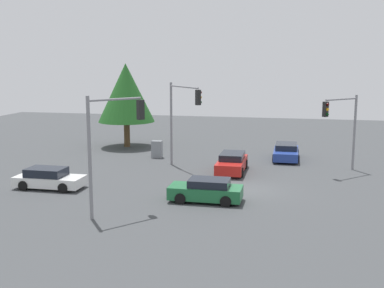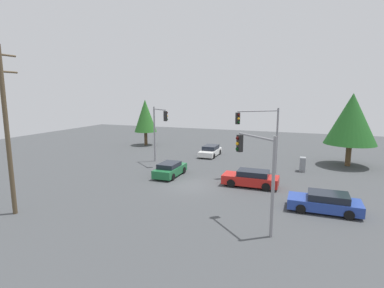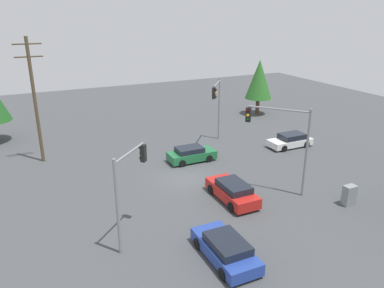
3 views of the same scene
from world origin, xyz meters
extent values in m
plane|color=#424447|center=(0.00, 0.00, 0.00)|extent=(80.00, 80.00, 0.00)
cube|color=silver|center=(-12.26, -2.21, 0.48)|extent=(4.33, 1.81, 0.62)
cube|color=black|center=(-12.48, -2.21, 1.05)|extent=(2.38, 1.60, 0.52)
cylinder|color=black|center=(-10.92, -1.35, 0.31)|extent=(0.63, 0.22, 0.63)
cylinder|color=black|center=(-10.92, -3.07, 0.31)|extent=(0.63, 0.22, 0.63)
cylinder|color=black|center=(-13.60, -1.35, 0.31)|extent=(0.63, 0.22, 0.63)
cylinder|color=black|center=(-13.60, -3.07, 0.31)|extent=(0.63, 0.22, 0.63)
cube|color=#233D93|center=(2.18, 10.23, 0.51)|extent=(1.94, 4.55, 0.67)
cube|color=black|center=(2.18, 10.46, 1.06)|extent=(1.71, 2.50, 0.45)
cylinder|color=black|center=(3.10, 8.82, 0.31)|extent=(0.22, 0.62, 0.62)
cylinder|color=black|center=(1.26, 8.82, 0.31)|extent=(0.22, 0.62, 0.62)
cylinder|color=black|center=(3.10, 11.64, 0.31)|extent=(0.22, 0.62, 0.62)
cylinder|color=black|center=(1.26, 11.64, 0.31)|extent=(0.22, 0.62, 0.62)
cube|color=red|center=(-1.58, 4.69, 0.56)|extent=(1.85, 4.60, 0.74)
cube|color=black|center=(-1.58, 4.92, 1.16)|extent=(1.63, 2.53, 0.46)
cylinder|color=black|center=(-0.70, 3.27, 0.34)|extent=(0.22, 0.69, 0.69)
cylinder|color=black|center=(-2.46, 3.27, 0.34)|extent=(0.22, 0.69, 0.69)
cylinder|color=black|center=(-0.70, 6.12, 0.34)|extent=(0.22, 0.69, 0.69)
cylinder|color=black|center=(-2.46, 6.12, 0.34)|extent=(0.22, 0.69, 0.69)
cube|color=#1E6638|center=(-2.08, -2.97, 0.53)|extent=(4.16, 1.79, 0.72)
cube|color=black|center=(-1.87, -2.97, 1.11)|extent=(2.29, 1.57, 0.43)
cylinder|color=black|center=(-3.37, -3.82, 0.31)|extent=(0.63, 0.22, 0.63)
cylinder|color=black|center=(-3.37, -2.13, 0.31)|extent=(0.63, 0.22, 0.63)
cylinder|color=black|center=(-0.79, -3.82, 0.31)|extent=(0.63, 0.22, 0.63)
cylinder|color=black|center=(-0.79, -2.13, 0.31)|extent=(0.63, 0.22, 0.63)
cylinder|color=gray|center=(7.10, 7.37, 2.78)|extent=(0.18, 0.18, 5.56)
cylinder|color=gray|center=(5.96, 6.21, 5.31)|extent=(2.35, 2.40, 0.12)
cube|color=black|center=(4.83, 5.05, 4.68)|extent=(0.44, 0.44, 1.05)
sphere|color=#360503|center=(4.96, 4.93, 5.02)|extent=(0.22, 0.22, 0.22)
sphere|color=orange|center=(4.96, 4.93, 4.68)|extent=(0.22, 0.22, 0.22)
sphere|color=black|center=(4.96, 4.93, 4.35)|extent=(0.22, 0.22, 0.22)
cylinder|color=gray|center=(-7.18, -7.31, 3.14)|extent=(0.18, 0.18, 6.28)
cylinder|color=gray|center=(-6.21, -6.13, 6.03)|extent=(2.02, 2.43, 0.12)
cube|color=black|center=(-5.25, -4.95, 5.41)|extent=(0.43, 0.44, 1.05)
sphere|color=#360503|center=(-5.38, -4.84, 5.74)|extent=(0.22, 0.22, 0.22)
sphere|color=orange|center=(-5.38, -4.84, 5.41)|extent=(0.22, 0.22, 0.22)
sphere|color=black|center=(-5.38, -4.84, 5.07)|extent=(0.22, 0.22, 0.22)
cylinder|color=gray|center=(-6.51, 6.28, 3.19)|extent=(0.18, 0.18, 6.39)
cylinder|color=gray|center=(-5.13, 4.65, 6.14)|extent=(2.85, 3.34, 0.12)
cube|color=black|center=(-3.74, 3.02, 5.51)|extent=(0.43, 0.44, 1.05)
sphere|color=#360503|center=(-3.61, 3.13, 5.85)|extent=(0.22, 0.22, 0.22)
sphere|color=orange|center=(-3.61, 3.13, 5.51)|extent=(0.22, 0.22, 0.22)
sphere|color=black|center=(-3.61, 3.13, 5.18)|extent=(0.22, 0.22, 0.22)
cylinder|color=brown|center=(9.77, -8.58, 5.32)|extent=(0.28, 0.28, 10.64)
cylinder|color=brown|center=(9.77, -8.58, 10.04)|extent=(2.20, 0.12, 0.12)
cylinder|color=brown|center=(9.77, -8.58, 9.04)|extent=(2.20, 0.12, 0.12)
cube|color=gray|center=(-8.40, 8.73, 0.71)|extent=(0.85, 0.56, 1.42)
cylinder|color=#4C3823|center=(-16.44, -13.76, 1.03)|extent=(0.48, 0.48, 2.05)
cone|color=#286623|center=(-16.44, -13.76, 4.46)|extent=(3.32, 3.32, 4.82)
camera|label=1|loc=(2.79, -29.25, 7.91)|focal=45.00mm
camera|label=2|loc=(22.92, 8.82, 7.72)|focal=28.00mm
camera|label=3|loc=(10.95, 24.72, 12.57)|focal=35.00mm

